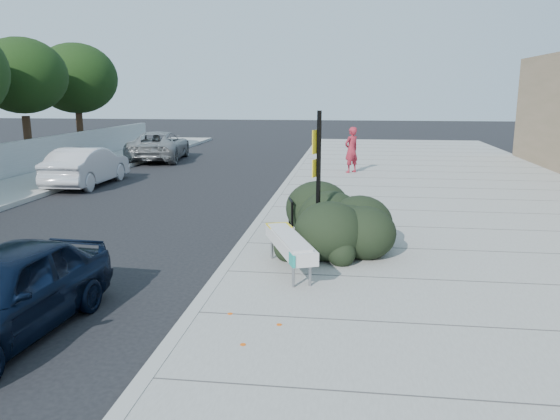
{
  "coord_description": "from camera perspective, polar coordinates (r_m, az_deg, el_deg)",
  "views": [
    {
      "loc": [
        2.37,
        -9.66,
        3.48
      ],
      "look_at": [
        0.89,
        1.67,
        1.0
      ],
      "focal_mm": 35.0,
      "sensor_mm": 36.0,
      "label": 1
    }
  ],
  "objects": [
    {
      "name": "tree_far_f",
      "position": [
        32.3,
        -20.53,
        12.74
      ],
      "size": [
        4.4,
        4.4,
        6.07
      ],
      "color": "#332114",
      "rests_on": "ground"
    },
    {
      "name": "pedestrian",
      "position": [
        23.15,
        7.47,
        6.25
      ],
      "size": [
        0.82,
        0.82,
        1.91
      ],
      "primitive_type": "imported",
      "rotation": [
        0.0,
        0.0,
        3.92
      ],
      "color": "maroon",
      "rests_on": "sidewalk_near"
    },
    {
      "name": "sidewalk_near",
      "position": [
        15.39,
        19.33,
        -1.24
      ],
      "size": [
        11.2,
        50.0,
        0.15
      ],
      "primitive_type": "cube",
      "color": "gray",
      "rests_on": "ground"
    },
    {
      "name": "sign_post",
      "position": [
        11.26,
        3.97,
        3.71
      ],
      "size": [
        0.18,
        0.32,
        2.96
      ],
      "rotation": [
        0.0,
        0.0,
        -0.42
      ],
      "color": "black",
      "rests_on": "sidewalk_near"
    },
    {
      "name": "suv_silver",
      "position": [
        29.1,
        -12.53,
        6.56
      ],
      "size": [
        3.17,
        5.65,
        1.49
      ],
      "primitive_type": "imported",
      "rotation": [
        0.0,
        0.0,
        3.27
      ],
      "color": "gray",
      "rests_on": "ground"
    },
    {
      "name": "bench",
      "position": [
        10.26,
        1.0,
        -3.51
      ],
      "size": [
        1.22,
        2.31,
        0.69
      ],
      "rotation": [
        0.0,
        0.0,
        0.36
      ],
      "color": "gray",
      "rests_on": "sidewalk_near"
    },
    {
      "name": "bike_rack",
      "position": [
        12.83,
        1.15,
        -0.38
      ],
      "size": [
        0.17,
        0.59,
        0.88
      ],
      "rotation": [
        0.0,
        0.0,
        0.22
      ],
      "color": "black",
      "rests_on": "sidewalk_near"
    },
    {
      "name": "hedge",
      "position": [
        12.44,
        5.77,
        0.03
      ],
      "size": [
        3.18,
        4.22,
        1.42
      ],
      "primitive_type": "ellipsoid",
      "rotation": [
        0.0,
        0.0,
        -0.39
      ],
      "color": "black",
      "rests_on": "sidewalk_near"
    },
    {
      "name": "wagon_silver",
      "position": [
        21.9,
        -19.5,
        4.33
      ],
      "size": [
        1.57,
        4.45,
        1.46
      ],
      "primitive_type": "imported",
      "rotation": [
        0.0,
        0.0,
        3.15
      ],
      "color": "silver",
      "rests_on": "ground"
    },
    {
      "name": "ground",
      "position": [
        10.54,
        -6.06,
        -7.11
      ],
      "size": [
        120.0,
        120.0,
        0.0
      ],
      "primitive_type": "plane",
      "color": "black",
      "rests_on": "ground"
    },
    {
      "name": "curb_near",
      "position": [
        15.23,
        -1.72,
        -0.64
      ],
      "size": [
        0.22,
        50.0,
        0.17
      ],
      "primitive_type": "cube",
      "color": "#9E9E99",
      "rests_on": "ground"
    },
    {
      "name": "sedan_navy",
      "position": [
        8.8,
        -26.97,
        -7.75
      ],
      "size": [
        1.86,
        4.05,
        1.34
      ],
      "primitive_type": "imported",
      "rotation": [
        0.0,
        0.0,
        -0.07
      ],
      "color": "black",
      "rests_on": "ground"
    },
    {
      "name": "tree_far_e",
      "position": [
        27.95,
        -25.37,
        12.54
      ],
      "size": [
        4.0,
        4.0,
        5.9
      ],
      "color": "#332114",
      "rests_on": "ground"
    }
  ]
}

